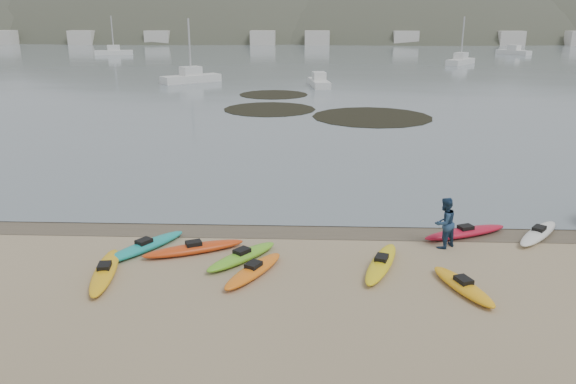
{
  "coord_description": "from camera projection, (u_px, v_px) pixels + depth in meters",
  "views": [
    {
      "loc": [
        0.89,
        -21.74,
        8.39
      ],
      "look_at": [
        0.0,
        0.0,
        1.5
      ],
      "focal_mm": 35.0,
      "sensor_mm": 36.0,
      "label": 1
    }
  ],
  "objects": [
    {
      "name": "kayaks",
      "position": [
        279.0,
        258.0,
        19.82
      ],
      "size": [
        23.0,
        9.54,
        0.34
      ],
      "color": "#D64012",
      "rests_on": "ground"
    },
    {
      "name": "far_town",
      "position": [
        330.0,
        38.0,
        160.55
      ],
      "size": [
        199.0,
        5.0,
        4.0
      ],
      "color": "beige",
      "rests_on": "ground"
    },
    {
      "name": "person_east",
      "position": [
        444.0,
        223.0,
        20.92
      ],
      "size": [
        1.21,
        1.17,
        1.96
      ],
      "primitive_type": "imported",
      "rotation": [
        0.0,
        0.0,
        3.79
      ],
      "color": "navy",
      "rests_on": "ground"
    },
    {
      "name": "ground",
      "position": [
        288.0,
        226.0,
        23.28
      ],
      "size": [
        600.0,
        600.0,
        0.0
      ],
      "primitive_type": "plane",
      "color": "tan",
      "rests_on": "ground"
    },
    {
      "name": "kelp_mats",
      "position": [
        313.0,
        108.0,
        52.36
      ],
      "size": [
        18.41,
        22.47,
        0.04
      ],
      "color": "black",
      "rests_on": "water"
    },
    {
      "name": "far_hills",
      "position": [
        413.0,
        82.0,
        211.3
      ],
      "size": [
        550.0,
        135.0,
        80.0
      ],
      "color": "#384235",
      "rests_on": "ground"
    },
    {
      "name": "wet_sand",
      "position": [
        288.0,
        229.0,
        22.99
      ],
      "size": [
        60.0,
        60.0,
        0.0
      ],
      "primitive_type": "plane",
      "color": "brown",
      "rests_on": "ground"
    },
    {
      "name": "water",
      "position": [
        310.0,
        30.0,
        309.02
      ],
      "size": [
        1200.0,
        1200.0,
        0.0
      ],
      "primitive_type": "plane",
      "color": "slate",
      "rests_on": "ground"
    },
    {
      "name": "moored_boats",
      "position": [
        323.0,
        61.0,
        99.17
      ],
      "size": [
        94.52,
        66.7,
        1.11
      ],
      "color": "silver",
      "rests_on": "ground"
    }
  ]
}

